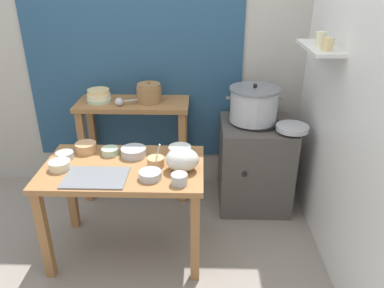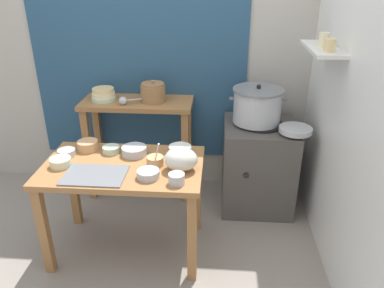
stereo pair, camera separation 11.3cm
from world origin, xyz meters
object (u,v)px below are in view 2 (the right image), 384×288
Objects in this scene: plastic_bag at (181,159)px; prep_bowl_3 at (111,149)px; prep_bowl_4 at (180,150)px; back_shelf_table at (138,125)px; stove_block at (258,165)px; serving_tray at (95,175)px; prep_bowl_7 at (61,162)px; prep_bowl_8 at (148,174)px; prep_table at (124,178)px; prep_bowl_5 at (155,160)px; bowl_stack_enamel at (104,94)px; clay_pot at (153,92)px; prep_bowl_2 at (66,152)px; prep_bowl_0 at (134,150)px; prep_bowl_6 at (177,178)px; wide_pan at (295,130)px; steamer_pot at (257,105)px; ladle at (125,101)px; prep_bowl_1 at (88,145)px.

plastic_bag is 0.58m from prep_bowl_3.
back_shelf_table is at bearing 124.58° from prep_bowl_4.
prep_bowl_3 is (-1.13, -0.51, 0.36)m from stove_block.
stove_block is 1.95× the size of serving_tray.
stove_block reaches higher than prep_bowl_3.
serving_tray is 0.30m from prep_bowl_7.
prep_bowl_4 reaches higher than prep_bowl_8.
plastic_bag is at bearing -129.00° from stove_block.
prep_table is 1.41× the size of stove_block.
serving_tray is 2.30× the size of prep_bowl_5.
bowl_stack_enamel is at bearing 101.74° from serving_tray.
stove_block is 3.72× the size of clay_pot.
prep_bowl_5 reaches higher than prep_bowl_2.
plastic_bag is at bearing -16.37° from prep_bowl_5.
clay_pot reaches higher than serving_tray.
prep_bowl_0 reaches higher than prep_table.
back_shelf_table reaches higher than prep_table.
prep_table is 6.77× the size of prep_bowl_4.
prep_bowl_6 reaches higher than prep_bowl_8.
prep_bowl_5 reaches higher than prep_bowl_8.
clay_pot reaches higher than wide_pan.
prep_bowl_4 is 1.14× the size of prep_bowl_7.
serving_tray reaches higher than prep_table.
steamer_pot is 1.08m from prep_bowl_0.
ladle is 1.41m from wide_pan.
stove_block is 1.64m from prep_bowl_7.
prep_bowl_8 is at bearing -9.84° from prep_bowl_7.
prep_bowl_3 is (-0.21, -0.64, -0.23)m from clay_pot.
prep_bowl_5 reaches higher than stove_block.
serving_tray is at bearing -143.17° from stove_block.
prep_bowl_1 is 0.93× the size of prep_bowl_4.
prep_bowl_6 is (-0.60, -0.91, 0.37)m from stove_block.
plastic_bag is 1.01m from wide_pan.
back_shelf_table is 2.40× the size of serving_tray.
prep_bowl_0 reaches higher than serving_tray.
steamer_pot is at bearing 36.30° from prep_table.
prep_bowl_8 is (0.64, -0.26, 0.00)m from prep_bowl_2.
steamer_pot is 1.15× the size of serving_tray.
bowl_stack_enamel reaches higher than serving_tray.
wide_pan is at bearing 40.88° from prep_bowl_6.
prep_table is 7.25× the size of prep_bowl_1.
steamer_pot is 3.70× the size of prep_bowl_3.
prep_table is 0.27m from prep_bowl_5.
prep_bowl_6 is (-0.56, -0.93, -0.17)m from steamer_pot.
prep_bowl_6 is (0.52, -0.40, 0.01)m from prep_bowl_3.
steamer_pot is at bearing 53.68° from plastic_bag.
clay_pot reaches higher than prep_bowl_3.
prep_bowl_2 reaches higher than prep_table.
prep_bowl_0 is at bearing -80.67° from back_shelf_table.
back_shelf_table reaches higher than prep_bowl_5.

